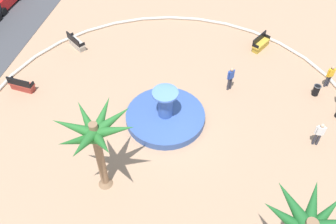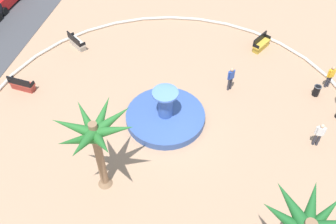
# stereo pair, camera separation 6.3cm
# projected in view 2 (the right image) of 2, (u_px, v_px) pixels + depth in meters

# --- Properties ---
(ground_plane) EXTENTS (80.00, 80.00, 0.00)m
(ground_plane) POSITION_uv_depth(u_px,v_px,m) (169.00, 126.00, 21.11)
(ground_plane) COLOR tan
(plaza_curb) EXTENTS (22.25, 22.25, 0.20)m
(plaza_curb) POSITION_uv_depth(u_px,v_px,m) (169.00, 125.00, 21.04)
(plaza_curb) COLOR silver
(plaza_curb) RESTS_ON ground
(fountain) EXTENTS (4.53, 4.53, 2.18)m
(fountain) POSITION_uv_depth(u_px,v_px,m) (165.00, 116.00, 21.23)
(fountain) COLOR #38569E
(fountain) RESTS_ON ground
(palm_tree_near_fountain) EXTENTS (3.67, 3.67, 4.74)m
(palm_tree_near_fountain) POSITION_uv_depth(u_px,v_px,m) (95.00, 136.00, 15.79)
(palm_tree_near_fountain) COLOR #8E6B4C
(palm_tree_near_fountain) RESTS_ON ground
(bench_east) EXTENTS (1.37, 1.58, 1.00)m
(bench_east) POSITION_uv_depth(u_px,v_px,m) (77.00, 43.00, 25.95)
(bench_east) COLOR beige
(bench_east) RESTS_ON ground
(bench_west) EXTENTS (1.64, 1.23, 1.00)m
(bench_west) POSITION_uv_depth(u_px,v_px,m) (261.00, 44.00, 25.83)
(bench_west) COLOR gold
(bench_west) RESTS_ON ground
(bench_north) EXTENTS (0.68, 1.65, 1.00)m
(bench_north) POSITION_uv_depth(u_px,v_px,m) (22.00, 85.00, 22.96)
(bench_north) COLOR #B73D33
(bench_north) RESTS_ON ground
(trash_bin) EXTENTS (0.46, 0.46, 0.73)m
(trash_bin) POSITION_uv_depth(u_px,v_px,m) (317.00, 90.00, 22.58)
(trash_bin) COLOR black
(trash_bin) RESTS_ON ground
(person_cyclist_helmet) EXTENTS (0.33, 0.48, 1.62)m
(person_cyclist_helmet) POSITION_uv_depth(u_px,v_px,m) (330.00, 76.00, 22.72)
(person_cyclist_helmet) COLOR #33333D
(person_cyclist_helmet) RESTS_ON ground
(person_cyclist_photo) EXTENTS (0.22, 0.53, 1.63)m
(person_cyclist_photo) POSITION_uv_depth(u_px,v_px,m) (319.00, 134.00, 19.53)
(person_cyclist_photo) COLOR #33333D
(person_cyclist_photo) RESTS_ON ground
(person_pedestrian_stroll) EXTENTS (0.40, 0.40, 1.69)m
(person_pedestrian_stroll) POSITION_uv_depth(u_px,v_px,m) (231.00, 78.00, 22.52)
(person_pedestrian_stroll) COLOR #33333D
(person_pedestrian_stroll) RESTS_ON ground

